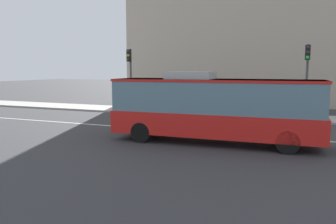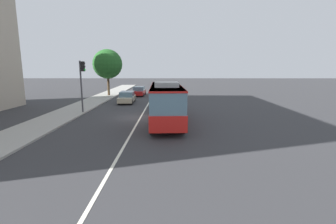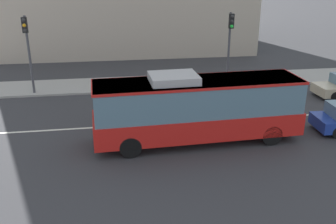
{
  "view_description": "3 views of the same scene",
  "coord_description": "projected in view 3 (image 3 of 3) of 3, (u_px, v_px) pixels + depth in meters",
  "views": [
    {
      "loc": [
        1.87,
        -18.31,
        3.59
      ],
      "look_at": [
        -4.87,
        -1.61,
        1.3
      ],
      "focal_mm": 36.28,
      "sensor_mm": 36.0,
      "label": 1
    },
    {
      "loc": [
        -22.33,
        -2.66,
        4.6
      ],
      "look_at": [
        -3.02,
        -2.56,
        1.05
      ],
      "focal_mm": 26.29,
      "sensor_mm": 36.0,
      "label": 2
    },
    {
      "loc": [
        -6.14,
        -19.13,
        8.16
      ],
      "look_at": [
        -3.48,
        -1.75,
        1.35
      ],
      "focal_mm": 40.82,
      "sensor_mm": 36.0,
      "label": 3
    }
  ],
  "objects": [
    {
      "name": "traffic_light_near_corner",
      "position": [
        27.0,
        42.0,
        24.22
      ],
      "size": [
        0.33,
        0.62,
        5.2
      ],
      "rotation": [
        0.0,
        0.0,
        -1.55
      ],
      "color": "#47474C",
      "rests_on": "ground_plane"
    },
    {
      "name": "traffic_light_mid_block",
      "position": [
        230.0,
        37.0,
        25.87
      ],
      "size": [
        0.34,
        0.62,
        5.2
      ],
      "rotation": [
        0.0,
        0.0,
        -1.63
      ],
      "color": "#47474C",
      "rests_on": "ground_plane"
    },
    {
      "name": "sidewalk_kerb",
      "position": [
        195.0,
        81.0,
        28.36
      ],
      "size": [
        80.0,
        3.54,
        0.14
      ],
      "primitive_type": "cube",
      "color": "#9E9B93",
      "rests_on": "ground_plane"
    },
    {
      "name": "lane_centre_line",
      "position": [
        224.0,
        120.0,
        21.44
      ],
      "size": [
        76.0,
        0.16,
        0.01
      ],
      "primitive_type": "cube",
      "color": "silver",
      "rests_on": "ground_plane"
    },
    {
      "name": "transit_bus",
      "position": [
        197.0,
        106.0,
        18.28
      ],
      "size": [
        10.09,
        2.89,
        3.46
      ],
      "rotation": [
        0.0,
        0.0,
        0.04
      ],
      "color": "red",
      "rests_on": "ground_plane"
    },
    {
      "name": "ground_plane",
      "position": [
        224.0,
        120.0,
        21.45
      ],
      "size": [
        160.0,
        160.0,
        0.0
      ],
      "primitive_type": "plane",
      "color": "#333335"
    }
  ]
}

